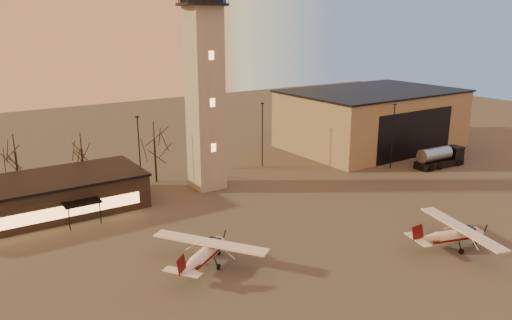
# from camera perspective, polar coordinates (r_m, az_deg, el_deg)

# --- Properties ---
(ground) EXTENTS (220.00, 220.00, 0.00)m
(ground) POSITION_cam_1_polar(r_m,az_deg,el_deg) (47.43, 12.47, -12.64)
(ground) COLOR #3D3C39
(ground) RESTS_ON ground
(control_tower) EXTENTS (6.80, 6.80, 32.60)m
(control_tower) POSITION_cam_1_polar(r_m,az_deg,el_deg) (66.24, -5.94, 10.46)
(control_tower) COLOR gray
(control_tower) RESTS_ON ground
(hangar) EXTENTS (30.60, 20.60, 10.30)m
(hangar) POSITION_cam_1_polar(r_m,az_deg,el_deg) (93.02, 13.04, 4.65)
(hangar) COLOR #947F61
(hangar) RESTS_ON ground
(terminal) EXTENTS (25.40, 12.20, 4.30)m
(terminal) POSITION_cam_1_polar(r_m,az_deg,el_deg) (64.09, -24.09, -4.00)
(terminal) COLOR black
(terminal) RESTS_ON ground
(light_poles) EXTENTS (58.50, 12.25, 10.14)m
(light_poles) POSITION_cam_1_polar(r_m,az_deg,el_deg) (69.16, -5.71, 1.50)
(light_poles) COLOR black
(light_poles) RESTS_ON ground
(tree_row) EXTENTS (37.20, 9.20, 8.80)m
(tree_row) POSITION_cam_1_polar(r_m,az_deg,el_deg) (71.45, -18.97, 1.61)
(tree_row) COLOR black
(tree_row) RESTS_ON ground
(cessna_front) EXTENTS (9.28, 11.46, 3.19)m
(cessna_front) POSITION_cam_1_polar(r_m,az_deg,el_deg) (54.68, 22.01, -8.27)
(cessna_front) COLOR silver
(cessna_front) RESTS_ON ground
(cessna_rear) EXTENTS (9.39, 10.46, 3.19)m
(cessna_rear) POSITION_cam_1_polar(r_m,az_deg,el_deg) (47.69, -5.50, -10.68)
(cessna_rear) COLOR white
(cessna_rear) RESTS_ON ground
(fuel_truck) EXTENTS (8.86, 3.39, 3.22)m
(fuel_truck) POSITION_cam_1_polar(r_m,az_deg,el_deg) (83.56, 20.22, 0.14)
(fuel_truck) COLOR black
(fuel_truck) RESTS_ON ground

